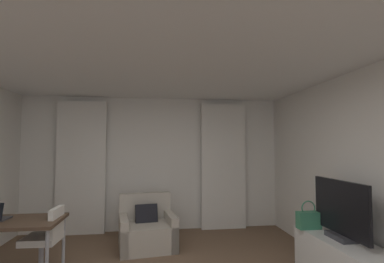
{
  "coord_description": "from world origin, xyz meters",
  "views": [
    {
      "loc": [
        0.0,
        -2.67,
        1.64
      ],
      "look_at": [
        0.53,
        1.29,
        1.85
      ],
      "focal_mm": 26.4,
      "sensor_mm": 36.0,
      "label": 1
    }
  ],
  "objects_px": {
    "desk_chair": "(44,248)",
    "handbag_primary": "(308,219)",
    "armchair": "(147,230)",
    "desk": "(2,226)",
    "tv_flatscreen": "(340,211)"
  },
  "relations": [
    {
      "from": "armchair",
      "to": "handbag_primary",
      "type": "relative_size",
      "value": 2.66
    },
    {
      "from": "armchair",
      "to": "desk_chair",
      "type": "xyz_separation_m",
      "value": [
        -1.22,
        -0.98,
        0.12
      ]
    },
    {
      "from": "desk",
      "to": "desk_chair",
      "type": "height_order",
      "value": "desk_chair"
    },
    {
      "from": "armchair",
      "to": "desk",
      "type": "xyz_separation_m",
      "value": [
        -1.67,
        -1.06,
        0.42
      ]
    },
    {
      "from": "desk_chair",
      "to": "handbag_primary",
      "type": "bearing_deg",
      "value": -3.0
    },
    {
      "from": "desk_chair",
      "to": "tv_flatscreen",
      "type": "height_order",
      "value": "tv_flatscreen"
    },
    {
      "from": "tv_flatscreen",
      "to": "handbag_primary",
      "type": "height_order",
      "value": "tv_flatscreen"
    },
    {
      "from": "desk_chair",
      "to": "handbag_primary",
      "type": "height_order",
      "value": "handbag_primary"
    },
    {
      "from": "desk",
      "to": "desk_chair",
      "type": "xyz_separation_m",
      "value": [
        0.45,
        0.08,
        -0.3
      ]
    },
    {
      "from": "handbag_primary",
      "to": "armchair",
      "type": "bearing_deg",
      "value": 151.87
    },
    {
      "from": "desk",
      "to": "handbag_primary",
      "type": "xyz_separation_m",
      "value": [
        3.82,
        -0.09,
        -0.03
      ]
    },
    {
      "from": "armchair",
      "to": "desk",
      "type": "bearing_deg",
      "value": -147.55
    },
    {
      "from": "armchair",
      "to": "desk",
      "type": "height_order",
      "value": "armchair"
    },
    {
      "from": "desk",
      "to": "tv_flatscreen",
      "type": "bearing_deg",
      "value": -7.81
    },
    {
      "from": "desk_chair",
      "to": "handbag_primary",
      "type": "xyz_separation_m",
      "value": [
        3.37,
        -0.18,
        0.28
      ]
    }
  ]
}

